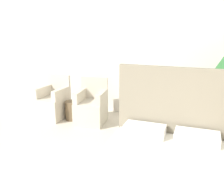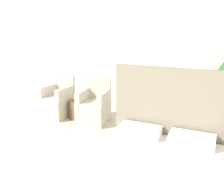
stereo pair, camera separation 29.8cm
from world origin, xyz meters
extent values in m
cube|color=silver|center=(0.00, 4.20, 1.45)|extent=(10.00, 0.06, 2.90)
cube|color=silver|center=(1.35, 1.27, 0.37)|extent=(1.50, 2.04, 0.20)
cube|color=gray|center=(1.35, 2.34, 0.70)|extent=(1.56, 0.06, 1.41)
cube|color=white|center=(1.01, 2.12, 0.54)|extent=(0.56, 0.29, 0.14)
cube|color=white|center=(1.69, 2.12, 0.54)|extent=(0.56, 0.29, 0.14)
cube|color=beige|center=(-1.28, 3.34, 0.23)|extent=(0.59, 0.64, 0.46)
cube|color=beige|center=(-1.27, 3.61, 0.68)|extent=(0.57, 0.09, 0.45)
cube|color=beige|center=(-1.52, 3.35, 0.56)|extent=(0.13, 0.56, 0.21)
cube|color=beige|center=(-1.05, 3.33, 0.56)|extent=(0.13, 0.56, 0.21)
cube|color=beige|center=(-0.38, 3.34, 0.23)|extent=(0.63, 0.67, 0.46)
cube|color=beige|center=(-0.41, 3.61, 0.68)|extent=(0.57, 0.12, 0.45)
cube|color=beige|center=(-0.61, 3.31, 0.56)|extent=(0.16, 0.56, 0.21)
cube|color=beige|center=(-0.15, 3.36, 0.56)|extent=(0.16, 0.56, 0.21)
cylinder|color=brown|center=(-0.83, 3.38, 0.20)|extent=(0.29, 0.29, 0.40)
camera|label=1|loc=(1.68, -1.04, 1.93)|focal=40.00mm
camera|label=2|loc=(1.95, -0.92, 1.93)|focal=40.00mm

